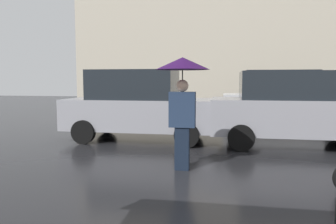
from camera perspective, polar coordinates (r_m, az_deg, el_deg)
pedestrian_with_umbrella at (r=5.80m, az=2.59°, el=5.23°), size 0.98×0.98×2.06m
parked_car_left at (r=12.28m, az=19.80°, el=2.29°), size 4.38×2.07×2.02m
parked_car_right at (r=8.90m, az=-5.13°, el=1.24°), size 4.18×1.87×1.94m
parked_car_distant at (r=8.59m, az=21.30°, el=0.62°), size 4.12×1.89×1.88m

